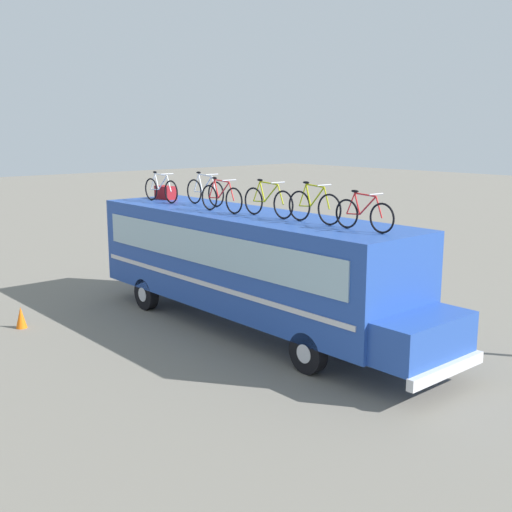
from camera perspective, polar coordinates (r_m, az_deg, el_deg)
ground_plane at (r=17.31m, az=-0.94°, el=-6.25°), size 120.00×120.00×0.00m
bus at (r=16.72m, az=-0.56°, el=-0.48°), size 11.35×2.63×3.07m
luggage_bag_1 at (r=20.18m, az=-8.07°, el=5.63°), size 0.73×0.37×0.40m
rooftop_bicycle_1 at (r=19.39m, az=-8.50°, el=5.91°), size 1.77×0.44×0.90m
rooftop_bicycle_2 at (r=18.36m, az=-4.59°, el=5.76°), size 1.76×0.44×0.95m
rooftop_bicycle_3 at (r=16.81m, az=-3.12°, el=5.22°), size 1.73×0.44×0.90m
rooftop_bicycle_4 at (r=15.85m, az=1.07°, el=4.90°), size 1.79×0.44×0.92m
rooftop_bicycle_5 at (r=14.83m, az=5.19°, el=4.46°), size 1.68×0.44×0.95m
rooftop_bicycle_6 at (r=13.82m, az=9.59°, el=3.71°), size 1.61×0.44×0.86m
traffic_cone at (r=18.16m, az=-20.24°, el=-5.17°), size 0.29×0.29×0.58m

